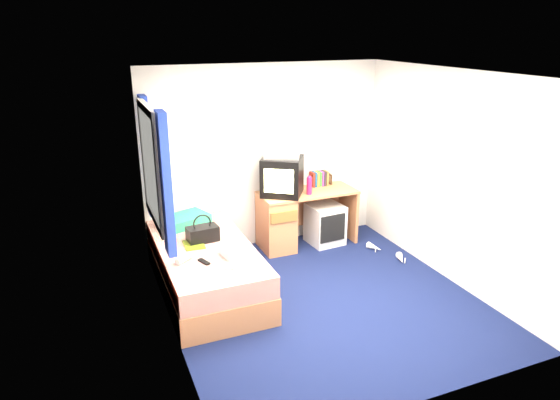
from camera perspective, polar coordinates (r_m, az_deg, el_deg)
name	(u,v)px	position (r m, az deg, el deg)	size (l,w,h in m)	color
ground	(322,300)	(5.56, 4.80, -11.27)	(3.40, 3.40, 0.00)	#0C1438
room_shell	(326,171)	(4.99, 5.26, 3.27)	(3.40, 3.40, 3.40)	white
bed	(206,268)	(5.67, -8.45, -7.68)	(1.01, 2.00, 0.54)	tan
pillow	(185,220)	(6.14, -10.85, -2.31)	(0.56, 0.35, 0.12)	teal
desk	(288,218)	(6.64, 0.91, -2.08)	(1.30, 0.55, 0.75)	tan
storage_cube	(325,224)	(6.83, 5.16, -2.74)	(0.44, 0.44, 0.55)	silver
crt_tv	(282,176)	(6.41, 0.25, 2.74)	(0.67, 0.66, 0.49)	black
vcr	(282,154)	(6.34, 0.26, 5.26)	(0.44, 0.31, 0.08)	#BCBCBE
book_row	(319,179)	(6.85, 4.47, 2.46)	(0.24, 0.13, 0.20)	maroon
picture_frame	(330,179)	(6.96, 5.75, 2.44)	(0.02, 0.12, 0.14)	#332111
pink_water_bottle	(309,186)	(6.47, 3.37, 1.59)	(0.07, 0.07, 0.22)	#CE1D54
aerosol_can	(297,186)	(6.55, 1.92, 1.62)	(0.05, 0.05, 0.18)	silver
handbag	(203,233)	(5.64, -8.84, -3.78)	(0.36, 0.22, 0.32)	black
towel	(236,251)	(5.28, -5.07, -5.83)	(0.27, 0.23, 0.09)	silver
magazine	(194,245)	(5.58, -9.81, -5.04)	(0.21, 0.28, 0.01)	#C7E919
water_bottle	(184,258)	(5.22, -10.91, -6.57)	(0.07, 0.07, 0.20)	silver
colour_swatch_fan	(223,268)	(5.02, -6.57, -7.76)	(0.22, 0.06, 0.01)	orange
remote_control	(204,262)	(5.17, -8.68, -6.98)	(0.05, 0.16, 0.02)	black
window_assembly	(154,168)	(5.37, -14.21, 3.55)	(0.11, 1.42, 1.40)	silver
white_heels	(387,253)	(6.65, 12.17, -5.93)	(0.28, 0.66, 0.09)	white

